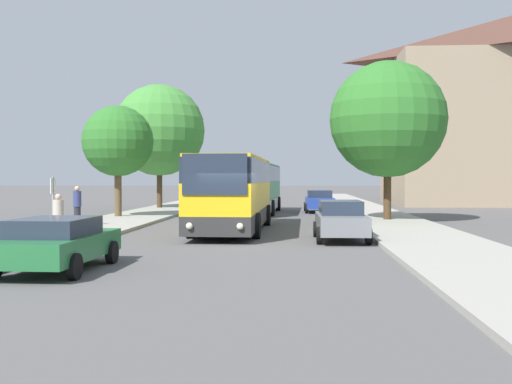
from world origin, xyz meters
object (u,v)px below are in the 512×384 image
at_px(parked_car_right_near, 341,220).
at_px(parked_car_right_far, 319,201).
at_px(bus_front, 234,192).
at_px(tree_right_near, 388,120).
at_px(pedestrian_waiting_far, 77,206).
at_px(bus_stop_sign, 53,198).
at_px(parked_car_left_curb, 57,242).
at_px(pedestrian_waiting_near, 58,217).
at_px(tree_left_far, 118,141).
at_px(tree_left_near, 159,130).
at_px(bus_middle, 256,187).

height_order(parked_car_right_near, parked_car_right_far, parked_car_right_far).
xyz_separation_m(bus_front, parked_car_right_near, (4.40, -3.67, -0.95)).
bearing_deg(tree_right_near, pedestrian_waiting_far, -160.69).
bearing_deg(bus_stop_sign, parked_car_right_far, 57.99).
bearing_deg(parked_car_right_near, parked_car_left_curb, 44.57).
distance_m(parked_car_right_near, pedestrian_waiting_near, 10.19).
relative_size(pedestrian_waiting_near, tree_left_far, 0.26).
xyz_separation_m(parked_car_right_near, pedestrian_waiting_far, (-11.64, 4.26, 0.30)).
bearing_deg(parked_car_right_near, pedestrian_waiting_near, 10.63).
relative_size(parked_car_right_near, tree_left_near, 0.47).
height_order(tree_left_near, tree_left_far, tree_left_near).
bearing_deg(bus_middle, tree_left_far, -140.82).
height_order(parked_car_left_curb, tree_left_near, tree_left_near).
height_order(tree_left_near, tree_right_near, tree_left_near).
height_order(bus_middle, bus_stop_sign, bus_middle).
bearing_deg(pedestrian_waiting_near, bus_front, 113.15).
height_order(bus_front, bus_middle, bus_front).
bearing_deg(parked_car_right_far, bus_front, 72.37).
bearing_deg(pedestrian_waiting_far, tree_left_far, 33.96).
bearing_deg(bus_middle, parked_car_right_far, 18.59).
bearing_deg(bus_stop_sign, tree_left_far, 93.42).
relative_size(parked_car_right_far, bus_stop_sign, 1.93).
height_order(bus_front, bus_stop_sign, bus_front).
height_order(tree_left_far, tree_right_near, tree_right_near).
xyz_separation_m(parked_car_left_curb, parked_car_right_near, (7.70, 7.77, 0.06)).
relative_size(bus_stop_sign, pedestrian_waiting_near, 1.37).
xyz_separation_m(parked_car_right_near, pedestrian_waiting_near, (-9.99, -2.00, 0.20)).
distance_m(parked_car_right_far, pedestrian_waiting_far, 18.04).
relative_size(pedestrian_waiting_far, tree_left_far, 0.29).
relative_size(pedestrian_waiting_near, tree_right_near, 0.20).
bearing_deg(pedestrian_waiting_near, bus_middle, 140.81).
height_order(bus_stop_sign, tree_right_near, tree_right_near).
relative_size(parked_car_right_near, pedestrian_waiting_far, 2.33).
height_order(bus_middle, tree_left_near, tree_left_near).
height_order(parked_car_right_near, tree_left_near, tree_left_near).
height_order(pedestrian_waiting_near, tree_right_near, tree_right_near).
bearing_deg(bus_front, parked_car_left_curb, -105.09).
relative_size(tree_left_near, tree_left_far, 1.43).
bearing_deg(bus_middle, bus_stop_sign, -110.76).
distance_m(parked_car_right_near, bus_stop_sign, 11.18).
bearing_deg(parked_car_right_near, parked_car_right_far, -90.48).
xyz_separation_m(bus_front, tree_right_near, (7.56, 5.77, 3.68)).
bearing_deg(bus_front, pedestrian_waiting_far, 176.40).
height_order(bus_middle, parked_car_right_far, bus_middle).
xyz_separation_m(bus_middle, tree_right_near, (7.41, -7.39, 3.69)).
distance_m(bus_middle, tree_left_near, 9.36).
height_order(pedestrian_waiting_far, tree_left_far, tree_left_far).
bearing_deg(tree_left_far, tree_left_near, 89.06).
bearing_deg(pedestrian_waiting_near, bus_stop_sign, -175.83).
bearing_deg(pedestrian_waiting_far, pedestrian_waiting_near, -132.58).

